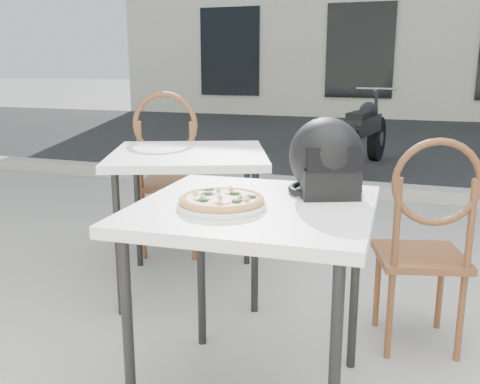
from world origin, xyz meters
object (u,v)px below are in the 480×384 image
(pizza, at_px, (222,199))
(cafe_chair_side, at_px, (170,166))
(cafe_table_main, at_px, (255,223))
(plate, at_px, (222,205))
(motorcycle, at_px, (364,134))
(helmet, at_px, (326,161))
(cafe_table_side, at_px, (189,164))
(cafe_chair_main, at_px, (426,235))

(pizza, distance_m, cafe_chair_side, 1.76)
(cafe_table_main, height_order, pizza, pizza)
(plate, bearing_deg, motorcycle, 91.01)
(helmet, relative_size, cafe_table_side, 0.35)
(cafe_table_side, bearing_deg, plate, -59.58)
(plate, distance_m, motorcycle, 5.10)
(cafe_table_main, height_order, cafe_chair_side, cafe_chair_side)
(pizza, xyz_separation_m, cafe_chair_side, (-0.95, 1.47, -0.20))
(cafe_chair_main, height_order, motorcycle, cafe_chair_main)
(helmet, bearing_deg, cafe_table_main, -154.87)
(helmet, relative_size, cafe_chair_side, 0.35)
(cafe_table_main, bearing_deg, cafe_chair_main, 45.39)
(cafe_table_main, xyz_separation_m, cafe_table_side, (-0.69, 0.92, 0.01))
(cafe_chair_main, bearing_deg, plate, 30.14)
(cafe_table_main, xyz_separation_m, cafe_chair_side, (-1.04, 1.37, -0.10))
(pizza, relative_size, helmet, 0.87)
(motorcycle, bearing_deg, cafe_table_main, -80.45)
(pizza, height_order, cafe_chair_main, cafe_chair_main)
(cafe_table_main, distance_m, cafe_table_side, 1.15)
(helmet, bearing_deg, cafe_table_side, 119.60)
(pizza, height_order, helmet, helmet)
(helmet, height_order, cafe_chair_main, helmet)
(cafe_chair_main, bearing_deg, pizza, 30.13)
(cafe_chair_main, xyz_separation_m, motorcycle, (-0.77, 4.39, -0.12))
(cafe_chair_main, bearing_deg, motorcycle, -95.44)
(cafe_table_main, distance_m, cafe_chair_side, 1.72)
(plate, height_order, cafe_chair_side, cafe_chair_side)
(cafe_chair_main, bearing_deg, cafe_table_side, -29.38)
(helmet, relative_size, cafe_chair_main, 0.39)
(helmet, height_order, cafe_table_side, helmet)
(pizza, xyz_separation_m, motorcycle, (-0.09, 5.09, -0.39))
(cafe_chair_main, relative_size, cafe_chair_side, 0.89)
(cafe_chair_side, bearing_deg, pizza, 107.60)
(plate, xyz_separation_m, cafe_chair_side, (-0.95, 1.47, -0.18))
(cafe_chair_main, height_order, cafe_chair_side, cafe_chair_side)
(plate, relative_size, cafe_chair_main, 0.33)
(plate, height_order, cafe_chair_main, cafe_chair_main)
(cafe_table_main, bearing_deg, cafe_table_side, 126.74)
(plate, bearing_deg, cafe_chair_side, 122.89)
(helmet, distance_m, cafe_table_side, 1.15)
(cafe_chair_main, xyz_separation_m, cafe_table_side, (-1.28, 0.32, 0.18))
(cafe_table_main, bearing_deg, pizza, -133.24)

